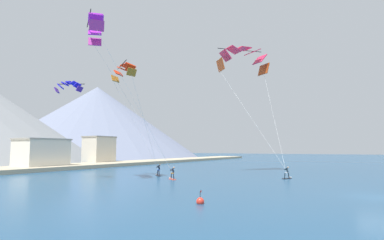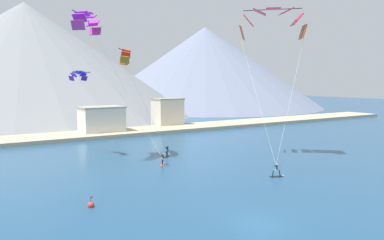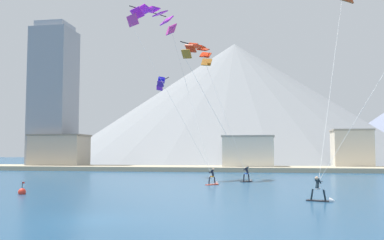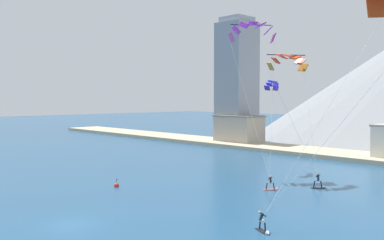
% 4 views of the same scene
% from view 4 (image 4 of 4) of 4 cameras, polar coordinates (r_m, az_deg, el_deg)
% --- Properties ---
extents(ground_plane, '(400.00, 400.00, 0.00)m').
position_cam_4_polar(ground_plane, '(35.29, -15.79, -13.29)').
color(ground_plane, navy).
extents(kitesurfer_near_lead, '(1.38, 1.62, 1.75)m').
position_cam_4_polar(kitesurfer_near_lead, '(48.93, 16.66, -8.10)').
color(kitesurfer_near_lead, black).
rests_on(kitesurfer_near_lead, ground).
extents(kitesurfer_near_trail, '(1.75, 1.08, 1.64)m').
position_cam_4_polar(kitesurfer_near_trail, '(32.51, 9.53, -13.81)').
color(kitesurfer_near_trail, black).
rests_on(kitesurfer_near_trail, ground).
extents(kitesurfer_mid_center, '(1.29, 1.67, 1.64)m').
position_cam_4_polar(kitesurfer_mid_center, '(46.89, 10.67, -8.61)').
color(kitesurfer_mid_center, '#E54C33').
rests_on(kitesurfer_mid_center, ground).
extents(parafoil_kite_near_lead, '(6.84, 5.39, 13.70)m').
position_cam_4_polar(parafoil_kite_near_lead, '(52.53, 12.68, 7.64)').
color(parafoil_kite_near_lead, '#AB6B1B').
extents(parafoil_kite_mid_center, '(9.81, 8.82, 18.13)m').
position_cam_4_polar(parafoil_kite_mid_center, '(55.91, 8.04, 11.70)').
color(parafoil_kite_mid_center, '#BB3393').
extents(parafoil_kite_distant_high_outer, '(2.29, 3.79, 1.44)m').
position_cam_4_polar(parafoil_kite_distant_high_outer, '(58.86, 10.70, 4.71)').
color(parafoil_kite_distant_high_outer, '#462190').
extents(race_marker_buoy, '(0.56, 0.56, 1.02)m').
position_cam_4_polar(race_marker_buoy, '(48.42, -10.03, -8.57)').
color(race_marker_buoy, red).
rests_on(race_marker_buoy, ground).
extents(shoreline_strip, '(180.00, 10.00, 0.70)m').
position_cam_4_polar(shoreline_strip, '(73.84, 22.21, -4.61)').
color(shoreline_strip, tan).
rests_on(shoreline_strip, ground).
extents(shore_building_harbour_front, '(9.65, 6.16, 6.15)m').
position_cam_4_polar(shore_building_harbour_front, '(90.28, 6.26, -1.31)').
color(shore_building_harbour_front, '#A89E8E').
rests_on(shore_building_harbour_front, ground).
extents(highrise_tower, '(7.00, 7.00, 27.12)m').
position_cam_4_polar(highrise_tower, '(93.38, 5.98, 5.13)').
color(highrise_tower, gray).
rests_on(highrise_tower, ground).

